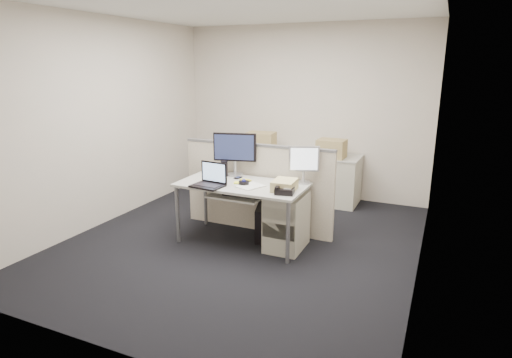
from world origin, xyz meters
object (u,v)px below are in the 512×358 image
at_px(desk, 242,189).
at_px(laptop, 207,175).
at_px(desk_phone, 285,191).
at_px(monitor_main, 235,154).

relative_size(desk, laptop, 4.23).
height_order(desk, desk_phone, desk_phone).
height_order(monitor_main, laptop, monitor_main).
relative_size(laptop, desk_phone, 1.78).
bearing_deg(monitor_main, desk_phone, -44.40).
bearing_deg(monitor_main, desk, -65.94).
bearing_deg(desk, monitor_main, 128.00).
relative_size(desk, monitor_main, 2.79).
xyz_separation_m(desk, laptop, (-0.30, -0.28, 0.20)).
distance_m(monitor_main, desk_phone, 1.01).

